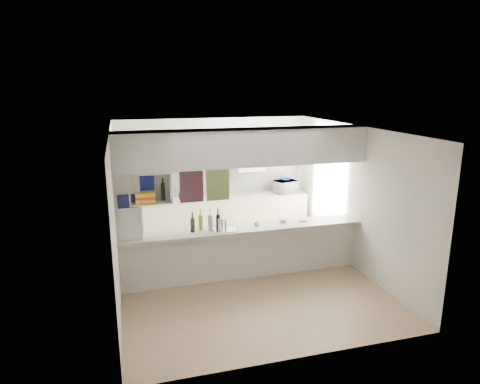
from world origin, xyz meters
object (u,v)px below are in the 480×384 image
object	(u,v)px
microwave	(286,187)
wine_bottles	(206,222)
bowl	(285,179)
dish_rack	(224,225)

from	to	relation	value
microwave	wine_bottles	xyz separation A→B (m)	(-2.24, -2.03, -0.00)
bowl	microwave	bearing A→B (deg)	-73.82
microwave	bowl	world-z (taller)	bowl
bowl	dish_rack	size ratio (longest dim) A/B	0.58
microwave	wine_bottles	distance (m)	3.03
wine_bottles	bowl	bearing A→B (deg)	42.52
microwave	bowl	distance (m)	0.17
bowl	dish_rack	world-z (taller)	bowl
microwave	dish_rack	xyz separation A→B (m)	(-1.94, -2.11, -0.06)
dish_rack	bowl	bearing A→B (deg)	51.80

